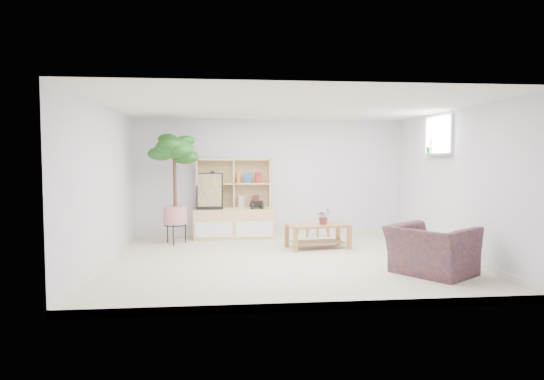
{
  "coord_description": "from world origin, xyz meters",
  "views": [
    {
      "loc": [
        -1.01,
        -7.44,
        1.62
      ],
      "look_at": [
        -0.17,
        0.57,
        1.08
      ],
      "focal_mm": 32.0,
      "sensor_mm": 36.0,
      "label": 1
    }
  ],
  "objects": [
    {
      "name": "toy_truck",
      "position": [
        -0.31,
        2.18,
        0.69
      ],
      "size": [
        0.36,
        0.26,
        0.18
      ],
      "primitive_type": null,
      "rotation": [
        0.0,
        0.0,
        0.08
      ],
      "color": "black",
      "rests_on": "storage_unit"
    },
    {
      "name": "baseboard",
      "position": [
        0.0,
        0.0,
        0.05
      ],
      "size": [
        5.5,
        5.0,
        0.1
      ],
      "primitive_type": null,
      "color": "white",
      "rests_on": "floor"
    },
    {
      "name": "window_sill",
      "position": [
        2.67,
        0.6,
        1.68
      ],
      "size": [
        0.14,
        1.0,
        0.04
      ],
      "primitive_type": "cube",
      "color": "white",
      "rests_on": "walls"
    },
    {
      "name": "table_plant",
      "position": [
        0.79,
        0.96,
        0.58
      ],
      "size": [
        0.33,
        0.32,
        0.28
      ],
      "primitive_type": "imported",
      "rotation": [
        0.0,
        0.0,
        0.57
      ],
      "color": "#145119",
      "rests_on": "coffee_table"
    },
    {
      "name": "floor",
      "position": [
        0.0,
        0.0,
        0.0
      ],
      "size": [
        5.5,
        5.0,
        0.01
      ],
      "primitive_type": "cube",
      "color": "beige",
      "rests_on": "ground"
    },
    {
      "name": "window",
      "position": [
        2.73,
        0.6,
        2.0
      ],
      "size": [
        0.1,
        0.98,
        0.68
      ],
      "primitive_type": null,
      "color": "white",
      "rests_on": "walls"
    },
    {
      "name": "ceiling",
      "position": [
        0.0,
        0.0,
        2.4
      ],
      "size": [
        5.5,
        5.0,
        0.01
      ],
      "primitive_type": "cube",
      "color": "white",
      "rests_on": "walls"
    },
    {
      "name": "armchair",
      "position": [
        1.88,
        -1.07,
        0.39
      ],
      "size": [
        1.34,
        1.38,
        0.77
      ],
      "primitive_type": "imported",
      "rotation": [
        0.0,
        0.0,
        2.19
      ],
      "color": "#18203D",
      "rests_on": "floor"
    },
    {
      "name": "coffee_table",
      "position": [
        0.69,
        1.0,
        0.22
      ],
      "size": [
        1.15,
        0.75,
        0.44
      ],
      "primitive_type": null,
      "rotation": [
        0.0,
        0.0,
        0.16
      ],
      "color": "#B47E30",
      "rests_on": "floor"
    },
    {
      "name": "sill_plant",
      "position": [
        2.67,
        0.84,
        1.82
      ],
      "size": [
        0.13,
        0.11,
        0.24
      ],
      "primitive_type": "imported",
      "rotation": [
        0.0,
        0.0,
        0.02
      ],
      "color": "#154818",
      "rests_on": "window_sill"
    },
    {
      "name": "poster",
      "position": [
        -1.24,
        2.17,
        0.96
      ],
      "size": [
        0.53,
        0.14,
        0.72
      ],
      "primitive_type": null,
      "rotation": [
        0.0,
        0.0,
        -0.04
      ],
      "color": "yellow",
      "rests_on": "storage_unit"
    },
    {
      "name": "floor_tree",
      "position": [
        -1.87,
        1.72,
        1.04
      ],
      "size": [
        1.01,
        1.01,
        2.08
      ],
      "primitive_type": null,
      "rotation": [
        0.0,
        0.0,
        0.41
      ],
      "color": "#154818",
      "rests_on": "floor"
    },
    {
      "name": "walls",
      "position": [
        0.0,
        0.0,
        1.2
      ],
      "size": [
        5.51,
        5.01,
        2.4
      ],
      "color": "white",
      "rests_on": "floor"
    },
    {
      "name": "storage_unit",
      "position": [
        -0.77,
        2.24,
        0.8
      ],
      "size": [
        1.6,
        0.54,
        1.6
      ],
      "primitive_type": null,
      "color": "#E4C07A",
      "rests_on": "floor"
    }
  ]
}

